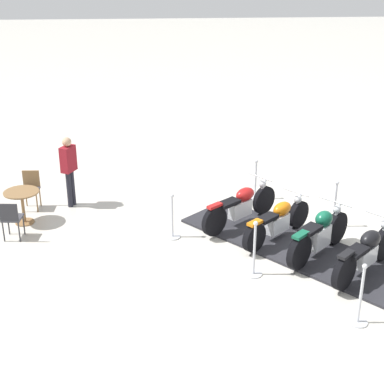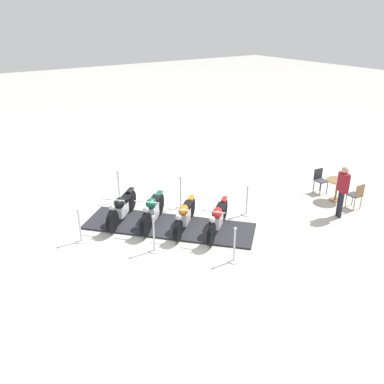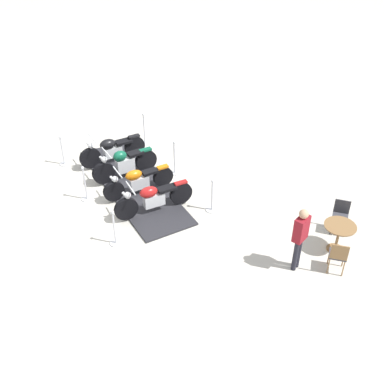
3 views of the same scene
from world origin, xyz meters
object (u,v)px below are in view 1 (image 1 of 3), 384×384
(stanchion_left_mid, at_px, (254,258))
(stanchion_left_rear, at_px, (172,224))
(motorcycle_maroon, at_px, (241,205))
(cafe_chair_near_table, at_px, (31,187))
(stanchion_right_mid, at_px, (334,213))
(bystander_person, at_px, (69,165))
(motorcycle_black, at_px, (366,251))
(motorcycle_copper, at_px, (278,220))
(stanchion_right_rear, at_px, (255,186))
(cafe_table, at_px, (22,199))
(stanchion_left_front, at_px, (360,305))
(motorcycle_forest, at_px, (320,234))
(cafe_chair_across_table, at_px, (11,217))

(stanchion_left_mid, xyz_separation_m, stanchion_left_rear, (1.66, 1.51, -0.05))
(motorcycle_maroon, height_order, cafe_chair_near_table, motorcycle_maroon)
(stanchion_right_mid, relative_size, bystander_person, 0.64)
(motorcycle_black, xyz_separation_m, motorcycle_copper, (1.52, 1.38, -0.04))
(motorcycle_black, height_order, stanchion_right_rear, motorcycle_black)
(motorcycle_copper, distance_m, bystander_person, 5.14)
(stanchion_left_mid, xyz_separation_m, stanchion_right_rear, (3.61, -0.63, -0.03))
(stanchion_left_mid, bearing_deg, cafe_table, 61.87)
(stanchion_right_rear, distance_m, cafe_table, 5.60)
(cafe_table, distance_m, cafe_chair_near_table, 0.82)
(bystander_person, bearing_deg, motorcycle_black, -4.23)
(motorcycle_maroon, bearing_deg, stanchion_left_front, -108.41)
(motorcycle_maroon, bearing_deg, motorcycle_copper, -87.21)
(motorcycle_forest, relative_size, cafe_table, 2.06)
(stanchion_left_rear, height_order, stanchion_right_mid, stanchion_right_mid)
(stanchion_right_rear, xyz_separation_m, stanchion_left_front, (-5.27, -0.88, 0.03))
(stanchion_left_mid, height_order, stanchion_left_rear, stanchion_left_mid)
(cafe_chair_near_table, height_order, cafe_chair_across_table, cafe_chair_near_table)
(motorcycle_forest, bearing_deg, motorcycle_copper, 87.92)
(motorcycle_maroon, xyz_separation_m, cafe_table, (0.47, 4.93, 0.08))
(stanchion_right_mid, xyz_separation_m, cafe_chair_across_table, (-0.15, 7.09, 0.19))
(stanchion_right_mid, height_order, bystander_person, bystander_person)
(stanchion_right_rear, distance_m, bystander_person, 4.59)
(motorcycle_copper, xyz_separation_m, stanchion_right_rear, (2.23, 0.11, -0.14))
(stanchion_right_mid, xyz_separation_m, cafe_table, (0.66, 7.01, 0.24))
(motorcycle_forest, relative_size, cafe_chair_across_table, 1.82)
(motorcycle_forest, xyz_separation_m, stanchion_left_rear, (1.06, 2.94, -0.21))
(stanchion_right_rear, height_order, cafe_chair_across_table, stanchion_right_rear)
(motorcycle_maroon, xyz_separation_m, stanchion_right_rear, (1.47, -0.57, -0.18))
(motorcycle_black, bearing_deg, motorcycle_maroon, 89.59)
(stanchion_right_rear, xyz_separation_m, stanchion_right_mid, (-1.66, -1.51, 0.01))
(stanchion_left_rear, relative_size, cafe_table, 1.30)
(stanchion_right_rear, height_order, stanchion_right_mid, stanchion_right_mid)
(motorcycle_forest, relative_size, stanchion_right_rear, 1.56)
(stanchion_left_mid, xyz_separation_m, cafe_chair_across_table, (1.79, 4.95, 0.17))
(motorcycle_forest, relative_size, stanchion_left_mid, 1.42)
(motorcycle_black, xyz_separation_m, bystander_person, (3.64, 6.03, 0.53))
(motorcycle_copper, height_order, stanchion_left_mid, stanchion_left_mid)
(cafe_chair_near_table, bearing_deg, motorcycle_maroon, 77.96)
(motorcycle_forest, height_order, stanchion_left_front, stanchion_left_front)
(motorcycle_maroon, height_order, stanchion_left_mid, stanchion_left_mid)
(stanchion_left_rear, distance_m, cafe_table, 3.50)
(motorcycle_black, distance_m, stanchion_right_rear, 4.05)
(stanchion_right_rear, bearing_deg, stanchion_left_front, -170.57)
(cafe_chair_near_table, bearing_deg, stanchion_left_mid, 57.42)
(cafe_chair_near_table, bearing_deg, motorcycle_forest, 68.51)
(motorcycle_maroon, xyz_separation_m, stanchion_left_mid, (-2.13, 0.06, -0.15))
(bystander_person, bearing_deg, motorcycle_maroon, 7.98)
(motorcycle_black, relative_size, motorcycle_forest, 1.06)
(motorcycle_maroon, bearing_deg, stanchion_right_mid, -44.52)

